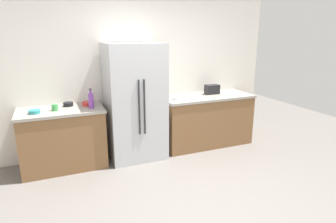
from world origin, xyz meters
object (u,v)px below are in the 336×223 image
Objects in this scene: cup_b at (176,97)px; bowl_c at (88,104)px; bottle_a at (91,100)px; bowl_b at (68,104)px; bowl_a at (34,112)px; refrigerator at (135,102)px; toaster at (212,89)px; cup_a at (55,107)px.

cup_b is 1.41m from bowl_c.
bowl_c is at bearing 173.83° from cup_b.
bowl_c is at bearing 97.88° from bottle_a.
bowl_a is at bearing -151.44° from bowl_b.
bowl_b is (-0.98, 0.19, 0.01)m from refrigerator.
refrigerator is 7.29× the size of toaster.
toaster is at bearing 4.94° from refrigerator.
toaster is at bearing -1.54° from bowl_b.
cup_a is (-2.65, -0.13, -0.04)m from toaster.
bottle_a is 0.41m from bowl_b.
bottle_a reaches higher than cup_a.
bottle_a is 1.88× the size of bowl_a.
toaster is at bearing 3.62° from bowl_a.
bowl_c is at bearing 13.69° from bowl_a.
refrigerator is 1.00m from bowl_b.
bowl_a is 0.87× the size of bowl_c.
cup_a is at bearing 179.31° from cup_b.
bowl_b is (-2.45, 0.07, -0.05)m from toaster.
bowl_c is (-0.03, 0.19, -0.09)m from bottle_a.
cup_b is at bearing -7.51° from bowl_b.
bottle_a is at bearing -6.42° from cup_a.
bowl_b reaches higher than bowl_c.
refrigerator is 21.03× the size of cup_b.
bowl_b is (0.19, 0.20, -0.02)m from cup_a.
refrigerator is at bearing -175.06° from toaster.
refrigerator is at bearing 177.64° from cup_b.
bottle_a is 0.51m from cup_a.
cup_a reaches higher than cup_b.
refrigerator reaches higher than bottle_a.
bowl_c is at bearing -14.15° from bowl_b.
cup_b is 0.60× the size of bowl_b.
bottle_a reaches higher than bowl_c.
cup_a is at bearing -164.73° from bowl_c.
bowl_c reaches higher than bowl_a.
bowl_a is at bearing -176.38° from toaster.
bowl_a is at bearing 179.60° from bottle_a.
bowl_c is (-2.18, -0.00, -0.06)m from toaster.
bowl_a is at bearing -169.17° from cup_a.
refrigerator reaches higher than cup_b.
bottle_a reaches higher than cup_b.
cup_a is 0.59× the size of bowl_a.
bowl_a is 1.07× the size of bowl_b.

